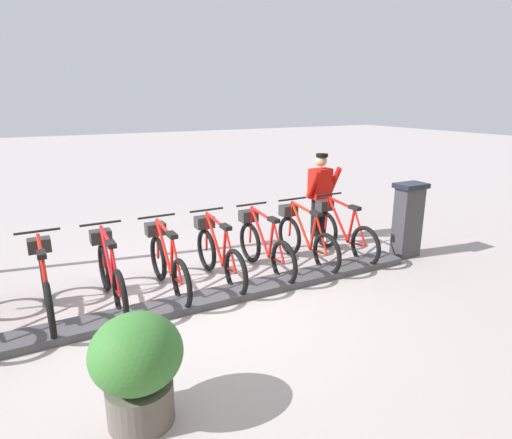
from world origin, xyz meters
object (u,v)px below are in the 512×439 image
Objects in this scene: bike_docked_4 at (167,262)px; bike_docked_5 at (110,272)px; bike_docked_1 at (304,238)px; bike_docked_2 at (263,245)px; payment_kiosk at (408,219)px; bike_docked_3 at (218,253)px; planter_bush at (137,364)px; worker_near_rack at (320,194)px; bike_docked_0 at (342,231)px; bike_docked_6 at (45,284)px.

bike_docked_4 is 0.77m from bike_docked_5.
bike_docked_2 is (0.00, 0.77, 0.00)m from bike_docked_1.
payment_kiosk reaches higher than bike_docked_3.
bike_docked_4 is 1.77× the size of planter_bush.
bike_docked_4 is at bearing 90.00° from bike_docked_3.
bike_docked_3 is at bearing 90.00° from bike_docked_2.
payment_kiosk is at bearing -151.22° from worker_near_rack.
planter_bush is (-1.82, 5.01, -0.12)m from payment_kiosk.
bike_docked_5 is (0.00, 1.55, 0.00)m from bike_docked_3.
bike_docked_0 is 1.00m from worker_near_rack.
bike_docked_3 is at bearing -90.00° from bike_docked_4.
planter_bush is (-2.40, 4.06, 0.11)m from bike_docked_0.
bike_docked_5 is (0.00, 2.32, 0.00)m from bike_docked_2.
payment_kiosk is 0.74× the size of bike_docked_1.
bike_docked_4 reaches higher than planter_bush.
bike_docked_4 is (0.00, 1.55, 0.00)m from bike_docked_2.
bike_docked_6 is at bearing 90.00° from bike_docked_5.
bike_docked_0 is 1.04× the size of worker_near_rack.
bike_docked_5 is at bearing -4.67° from planter_bush.
bike_docked_2 is at bearing 116.94° from worker_near_rack.
bike_docked_3 is 0.77m from bike_docked_4.
bike_docked_2 is 2.32m from bike_docked_5.
worker_near_rack is (0.87, -4.80, 0.48)m from bike_docked_6.
bike_docked_0 is 1.00× the size of bike_docked_3.
worker_near_rack is at bearing -77.86° from bike_docked_5.
bike_docked_4 is 1.00× the size of bike_docked_6.
bike_docked_6 is (0.00, 3.87, 0.00)m from bike_docked_1.
bike_docked_0 and bike_docked_6 have the same top height.
bike_docked_1 is at bearing 90.00° from bike_docked_0.
bike_docked_3 and bike_docked_5 have the same top height.
bike_docked_0 reaches higher than planter_bush.
bike_docked_5 is at bearing 90.00° from bike_docked_0.
payment_kiosk is 0.74× the size of bike_docked_6.
payment_kiosk is 0.74× the size of bike_docked_3.
worker_near_rack is 1.71× the size of planter_bush.
payment_kiosk is at bearing -69.98° from planter_bush.
bike_docked_1 is (0.57, 1.72, -0.24)m from payment_kiosk.
bike_docked_5 is 0.77m from bike_docked_6.
payment_kiosk is 4.85m from bike_docked_5.
bike_docked_2 is at bearing 90.00° from bike_docked_0.
bike_docked_0 is at bearing -90.00° from bike_docked_2.
bike_docked_2 and bike_docked_6 have the same top height.
bike_docked_3 is 1.00× the size of bike_docked_6.
payment_kiosk is 0.74× the size of bike_docked_0.
planter_bush is at bearing 110.02° from payment_kiosk.
bike_docked_1 is at bearing -90.00° from bike_docked_2.
bike_docked_0 is at bearing -90.00° from bike_docked_3.
bike_docked_0 is 1.77× the size of planter_bush.
bike_docked_3 is (0.00, 0.77, 0.00)m from bike_docked_2.
bike_docked_1 is 0.77m from bike_docked_2.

